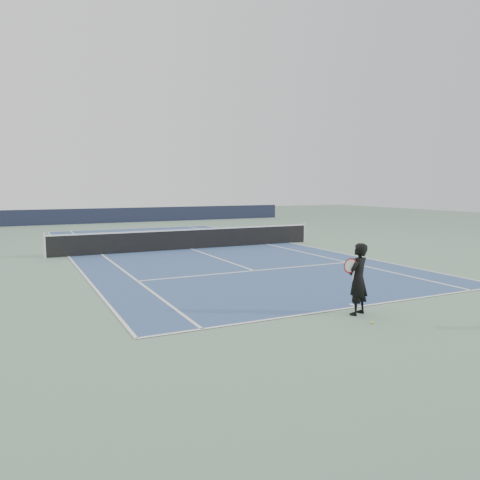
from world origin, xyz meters
name	(u,v)px	position (x,y,z in m)	size (l,w,h in m)	color
ground	(191,249)	(0.00, 0.00, 0.00)	(80.00, 80.00, 0.00)	slate
court_surface	(191,249)	(0.00, 0.00, 0.01)	(10.97, 23.77, 0.01)	#35507E
tennis_net	(191,239)	(0.00, 0.00, 0.50)	(12.90, 0.10, 1.07)	silver
windscreen_far	(115,215)	(0.00, 17.88, 0.60)	(30.00, 0.25, 1.20)	black
tennis_player	(358,279)	(-0.45, -12.39, 0.84)	(0.83, 0.65, 1.67)	black
tennis_ball	(372,322)	(-0.65, -13.12, 0.03)	(0.06, 0.06, 0.06)	yellow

